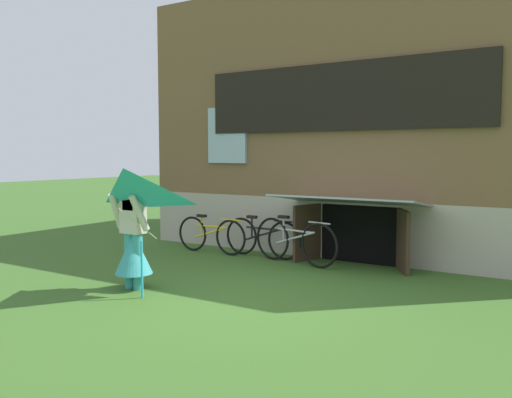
{
  "coord_description": "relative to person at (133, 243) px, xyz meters",
  "views": [
    {
      "loc": [
        3.82,
        -5.7,
        1.88
      ],
      "look_at": [
        -0.45,
        1.04,
        1.21
      ],
      "focal_mm": 37.42,
      "sensor_mm": 36.0,
      "label": 1
    }
  ],
  "objects": [
    {
      "name": "log_house",
      "position": [
        1.57,
        6.11,
        1.85
      ],
      "size": [
        8.39,
        6.52,
        5.01
      ],
      "color": "#ADA393",
      "rests_on": "ground_plane"
    },
    {
      "name": "person",
      "position": [
        0.0,
        0.0,
        0.0
      ],
      "size": [
        0.61,
        0.52,
        1.56
      ],
      "rotation": [
        0.0,
        0.0,
        -0.15
      ],
      "color": "teal",
      "rests_on": "ground_plane"
    },
    {
      "name": "bicycle_black",
      "position": [
        0.31,
        2.93,
        -0.29
      ],
      "size": [
        1.65,
        0.12,
        0.75
      ],
      "rotation": [
        0.0,
        0.0,
        -0.04
      ],
      "color": "black",
      "rests_on": "ground_plane"
    },
    {
      "name": "kite",
      "position": [
        0.45,
        -0.59,
        0.61
      ],
      "size": [
        1.17,
        1.21,
        1.55
      ],
      "color": "#2DB2CC",
      "rests_on": "ground_plane"
    },
    {
      "name": "ground_plane",
      "position": [
        1.57,
        0.41,
        -0.65
      ],
      "size": [
        60.0,
        60.0,
        0.0
      ],
      "primitive_type": "plane",
      "color": "#386023"
    },
    {
      "name": "bicycle_silver",
      "position": [
        1.09,
        2.72,
        -0.26
      ],
      "size": [
        1.77,
        0.4,
        0.82
      ],
      "rotation": [
        0.0,
        0.0,
        -0.2
      ],
      "color": "black",
      "rests_on": "ground_plane"
    },
    {
      "name": "bicycle_yellow",
      "position": [
        -0.73,
        2.75,
        -0.3
      ],
      "size": [
        1.59,
        0.08,
        0.73
      ],
      "rotation": [
        0.0,
        0.0,
        -0.01
      ],
      "color": "black",
      "rests_on": "ground_plane"
    }
  ]
}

